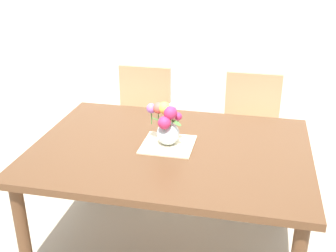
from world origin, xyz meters
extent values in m
plane|color=#B7AD99|center=(0.00, 0.00, 0.00)|extent=(12.00, 12.00, 0.00)
cube|color=brown|center=(0.00, 0.00, 0.71)|extent=(1.57, 1.14, 0.04)
cylinder|color=brown|center=(-0.70, -0.49, 0.35)|extent=(0.07, 0.07, 0.69)
cylinder|color=brown|center=(-0.70, 0.49, 0.35)|extent=(0.07, 0.07, 0.69)
cylinder|color=brown|center=(0.70, 0.49, 0.35)|extent=(0.07, 0.07, 0.69)
cube|color=tan|center=(-0.43, 0.83, 0.46)|extent=(0.42, 0.42, 0.04)
cylinder|color=tan|center=(-0.25, 0.65, 0.22)|extent=(0.04, 0.04, 0.44)
cylinder|color=tan|center=(-0.61, 0.65, 0.22)|extent=(0.04, 0.04, 0.44)
cylinder|color=tan|center=(-0.25, 1.01, 0.22)|extent=(0.04, 0.04, 0.44)
cylinder|color=tan|center=(-0.61, 1.01, 0.22)|extent=(0.04, 0.04, 0.44)
cube|color=tan|center=(-0.43, 1.02, 0.69)|extent=(0.42, 0.04, 0.42)
cube|color=tan|center=(0.43, 0.83, 0.46)|extent=(0.42, 0.42, 0.04)
cylinder|color=tan|center=(0.61, 0.65, 0.22)|extent=(0.04, 0.04, 0.44)
cylinder|color=tan|center=(0.25, 0.65, 0.22)|extent=(0.04, 0.04, 0.44)
cylinder|color=tan|center=(0.61, 1.01, 0.22)|extent=(0.04, 0.04, 0.44)
cylinder|color=tan|center=(0.25, 1.01, 0.22)|extent=(0.04, 0.04, 0.44)
cube|color=tan|center=(0.43, 1.02, 0.69)|extent=(0.42, 0.04, 0.42)
cube|color=beige|center=(-0.02, 0.02, 0.74)|extent=(0.29, 0.29, 0.01)
sphere|color=silver|center=(-0.02, 0.02, 0.80)|extent=(0.13, 0.13, 0.13)
sphere|color=#EFD14C|center=(-0.04, 0.02, 0.96)|extent=(0.07, 0.07, 0.07)
cylinder|color=#478438|center=(-0.04, 0.02, 0.90)|extent=(0.01, 0.01, 0.11)
sphere|color=#D12D66|center=(0.00, -0.01, 0.94)|extent=(0.08, 0.08, 0.08)
cylinder|color=#478438|center=(0.00, -0.01, 0.90)|extent=(0.01, 0.01, 0.09)
sphere|color=#E55B4C|center=(-0.07, 0.02, 0.95)|extent=(0.06, 0.06, 0.06)
cylinder|color=#478438|center=(-0.07, 0.02, 0.90)|extent=(0.01, 0.01, 0.10)
sphere|color=#B266C6|center=(-0.12, 0.03, 0.95)|extent=(0.06, 0.06, 0.06)
cylinder|color=#478438|center=(-0.12, 0.03, 0.90)|extent=(0.01, 0.01, 0.10)
sphere|color=#D12D66|center=(-0.03, -0.04, 0.89)|extent=(0.07, 0.07, 0.07)
cylinder|color=#478438|center=(-0.03, -0.04, 0.87)|extent=(0.01, 0.01, 0.04)
sphere|color=white|center=(0.00, 0.04, 0.96)|extent=(0.04, 0.04, 0.04)
cylinder|color=#478438|center=(0.00, 0.04, 0.90)|extent=(0.01, 0.01, 0.11)
sphere|color=#D12D66|center=(0.03, 0.04, 0.90)|extent=(0.05, 0.05, 0.05)
cylinder|color=#478438|center=(0.03, 0.04, 0.88)|extent=(0.01, 0.01, 0.05)
ellipsoid|color=#478438|center=(0.03, -0.01, 0.89)|extent=(0.07, 0.05, 0.03)
ellipsoid|color=#478438|center=(-0.08, 0.02, 0.88)|extent=(0.07, 0.03, 0.03)
camera|label=1|loc=(0.44, -2.10, 1.81)|focal=45.05mm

